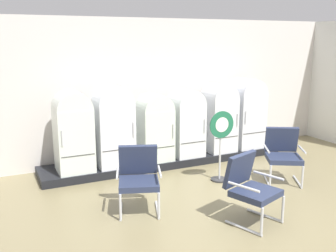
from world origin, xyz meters
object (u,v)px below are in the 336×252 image
Objects in this scene: refrigerator_5 at (246,111)px; sign_stand at (221,146)px; refrigerator_4 at (219,116)px; armchair_center at (250,185)px; refrigerator_1 at (114,124)px; refrigerator_0 at (73,129)px; refrigerator_2 at (155,126)px; refrigerator_3 at (186,121)px; armchair_right at (283,152)px; armchair_left at (139,176)px.

refrigerator_5 is 2.06m from sign_stand.
armchair_center is (-1.32, -2.92, -0.40)m from refrigerator_4.
refrigerator_1 is 1.06× the size of refrigerator_4.
refrigerator_0 is 4.00m from refrigerator_5.
refrigerator_3 is at bearing 1.14° from refrigerator_2.
refrigerator_2 is (1.67, -0.03, -0.08)m from refrigerator_0.
refrigerator_5 is at bearing 54.74° from armchair_center.
sign_stand is at bearing -28.13° from refrigerator_0.
refrigerator_2 reaches higher than sign_stand.
sign_stand is (-1.06, 0.50, 0.13)m from armchair_right.
armchair_left is 1.93m from sign_stand.
sign_stand reaches higher than armchair_center.
refrigerator_2 is 2.34m from refrigerator_5.
refrigerator_1 is at bearing 84.22° from armchair_left.
refrigerator_4 is 1.50× the size of armchair_right.
refrigerator_1 is at bearing -179.31° from refrigerator_5.
refrigerator_1 is 3.29m from armchair_right.
refrigerator_5 is at bearing 28.67° from armchair_left.
refrigerator_1 reaches higher than armchair_left.
refrigerator_1 reaches higher than refrigerator_4.
refrigerator_0 is 3.25m from refrigerator_4.
sign_stand is (-1.54, -1.32, -0.32)m from refrigerator_5.
refrigerator_5 is at bearing 0.16° from refrigerator_0.
refrigerator_3 is 1.43× the size of armchair_right.
armchair_left is (-2.64, -1.84, -0.40)m from refrigerator_4.
armchair_center is (-1.59, -1.11, 0.00)m from armchair_right.
refrigerator_3 is 2.60m from armchair_left.
refrigerator_5 reaches higher than refrigerator_3.
armchair_right is (2.73, -1.78, -0.45)m from refrigerator_1.
refrigerator_0 is 3.53m from armchair_center.
refrigerator_2 is 1.52m from sign_stand.
refrigerator_0 is 1.07× the size of refrigerator_3.
refrigerator_1 is (0.79, -0.03, 0.04)m from refrigerator_0.
armchair_left is at bearing -120.42° from refrigerator_2.
refrigerator_1 reaches higher than refrigerator_3.
refrigerator_0 reaches higher than refrigerator_2.
refrigerator_3 is (1.63, 0.01, -0.09)m from refrigerator_1.
sign_stand is (1.85, 0.53, 0.13)m from armchair_left.
refrigerator_5 is (4.00, 0.01, 0.03)m from refrigerator_0.
refrigerator_0 reaches higher than armchair_right.
armchair_center is at bearing -145.06° from armchair_right.
refrigerator_4 is (1.58, 0.03, 0.07)m from refrigerator_2.
refrigerator_3 is 1.43× the size of armchair_left.
armchair_left is at bearing -95.78° from refrigerator_1.
armchair_right is (3.52, -1.81, -0.42)m from refrigerator_0.
armchair_left and armchair_center have the same top height.
refrigerator_3 reaches higher than refrigerator_2.
refrigerator_3 is (0.75, 0.01, 0.03)m from refrigerator_2.
armchair_right is at bearing -58.34° from refrigerator_3.
armchair_center is at bearing -39.26° from armchair_left.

